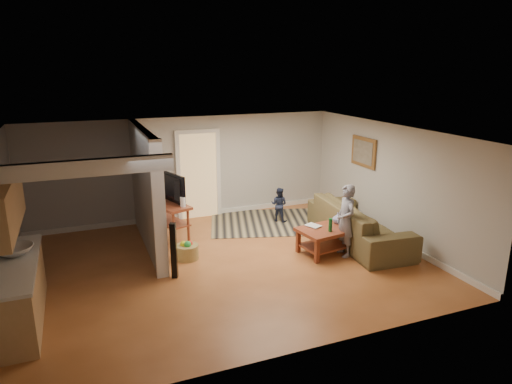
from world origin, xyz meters
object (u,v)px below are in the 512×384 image
sofa (357,241)px  speaker_left (174,251)px  tv_console (167,206)px  child (344,255)px  toy_basket (187,251)px  speaker_right (152,207)px  coffee_table (331,232)px  toddler (279,221)px

sofa → speaker_left: speaker_left is taller
tv_console → child: (3.10, -2.14, -0.78)m
toy_basket → tv_console: bearing=96.5°
speaker_left → child: speaker_left is taller
tv_console → speaker_right: (-0.16, 1.03, -0.31)m
coffee_table → toy_basket: 2.92m
speaker_right → toddler: size_ratio=1.11×
sofa → child: child is taller
coffee_table → tv_console: 3.51m
toy_basket → toddler: bearing=27.9°
sofa → speaker_left: size_ratio=2.80×
coffee_table → child: 0.51m
sofa → tv_console: 4.17m
speaker_left → toddler: bearing=58.1°
coffee_table → toddler: 2.14m
tv_console → child: bearing=-52.1°
sofa → speaker_right: size_ratio=3.06×
sofa → speaker_left: (-4.03, -0.25, 0.51)m
speaker_right → child: bearing=-57.0°
tv_console → toddler: 2.85m
toddler → speaker_left: bearing=78.5°
coffee_table → speaker_right: 4.25m
tv_console → toddler: size_ratio=1.71×
coffee_table → child: (0.15, -0.27, -0.41)m
coffee_table → speaker_right: speaker_right is taller
tv_console → speaker_right: size_ratio=1.54×
sofa → toy_basket: bearing=87.6°
speaker_left → speaker_right: 2.90m
speaker_left → tv_console: bearing=105.2°
tv_console → toy_basket: 1.32m
toy_basket → coffee_table: bearing=-14.1°
toy_basket → speaker_left: bearing=-119.2°
coffee_table → child: size_ratio=0.98×
sofa → toy_basket: 3.66m
child → toddler: bearing=-165.5°
speaker_right → child: 4.57m
speaker_right → toy_basket: size_ratio=2.13×
toy_basket → child: size_ratio=0.30×
coffee_table → speaker_right: (-3.11, 2.90, 0.06)m
tv_console → speaker_left: (-0.27, -1.87, -0.26)m
coffee_table → toy_basket: size_ratio=3.24×
coffee_table → tv_console: tv_console is taller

